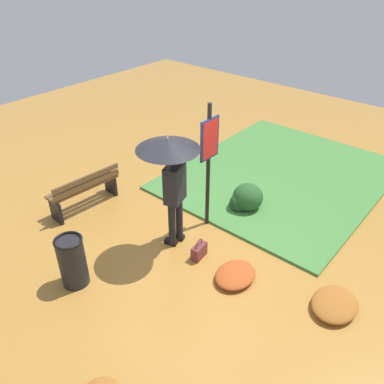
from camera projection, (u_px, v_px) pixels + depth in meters
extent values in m
plane|color=#B27A33|center=(185.00, 247.00, 6.68)|extent=(18.00, 18.00, 0.00)
cube|color=#47843D|center=(281.00, 175.00, 8.69)|extent=(4.80, 4.00, 0.05)
cylinder|color=black|center=(179.00, 220.00, 6.62)|extent=(0.12, 0.12, 0.86)
cylinder|color=black|center=(172.00, 224.00, 6.50)|extent=(0.12, 0.12, 0.86)
cube|color=black|center=(178.00, 237.00, 6.85)|extent=(0.17, 0.24, 0.08)
cube|color=black|center=(171.00, 242.00, 6.73)|extent=(0.17, 0.24, 0.08)
cube|color=#232328|center=(175.00, 184.00, 6.15)|extent=(0.43, 0.34, 0.64)
sphere|color=#8C664C|center=(174.00, 158.00, 5.91)|extent=(0.20, 0.20, 0.20)
ellipsoid|color=black|center=(174.00, 156.00, 5.89)|extent=(0.20, 0.20, 0.15)
cylinder|color=#232328|center=(182.00, 166.00, 6.19)|extent=(0.18, 0.13, 0.18)
cylinder|color=#232328|center=(180.00, 162.00, 6.12)|extent=(0.24, 0.11, 0.33)
cube|color=black|center=(177.00, 156.00, 5.99)|extent=(0.07, 0.04, 0.14)
cylinder|color=#232328|center=(167.00, 175.00, 5.92)|extent=(0.11, 0.10, 0.09)
cylinder|color=#232328|center=(168.00, 169.00, 5.87)|extent=(0.10, 0.09, 0.23)
cylinder|color=#A5A5AD|center=(168.00, 150.00, 5.71)|extent=(0.02, 0.02, 0.41)
cone|color=black|center=(168.00, 144.00, 5.66)|extent=(0.96, 0.96, 0.16)
sphere|color=#A5A5AD|center=(168.00, 137.00, 5.60)|extent=(0.02, 0.02, 0.02)
cylinder|color=black|center=(208.00, 168.00, 6.64)|extent=(0.07, 0.07, 2.30)
cube|color=navy|center=(210.00, 139.00, 6.33)|extent=(0.44, 0.04, 0.70)
cube|color=red|center=(211.00, 139.00, 6.32)|extent=(0.38, 0.01, 0.64)
cube|color=brown|center=(199.00, 251.00, 6.40)|extent=(0.32, 0.18, 0.24)
torus|color=brown|center=(199.00, 244.00, 6.32)|extent=(0.18, 0.04, 0.18)
cube|color=black|center=(111.00, 184.00, 8.00)|extent=(0.09, 0.36, 0.44)
cube|color=black|center=(56.00, 211.00, 7.18)|extent=(0.09, 0.36, 0.44)
cube|color=brown|center=(79.00, 184.00, 7.53)|extent=(1.40, 0.20, 0.04)
cube|color=brown|center=(83.00, 186.00, 7.46)|extent=(1.40, 0.20, 0.04)
cube|color=brown|center=(87.00, 188.00, 7.40)|extent=(1.40, 0.20, 0.04)
cube|color=brown|center=(88.00, 185.00, 7.32)|extent=(1.40, 0.14, 0.10)
cube|color=brown|center=(87.00, 178.00, 7.24)|extent=(1.40, 0.14, 0.10)
cylinder|color=black|center=(73.00, 262.00, 5.78)|extent=(0.40, 0.40, 0.80)
torus|color=black|center=(68.00, 240.00, 5.55)|extent=(0.42, 0.42, 0.04)
ellipsoid|color=#285628|center=(248.00, 197.00, 7.51)|extent=(0.58, 0.58, 0.52)
ellipsoid|color=#1E421E|center=(238.00, 203.00, 7.49)|extent=(0.35, 0.35, 0.35)
ellipsoid|color=#B74C1E|center=(235.00, 275.00, 6.01)|extent=(0.71, 0.57, 0.16)
ellipsoid|color=#A86023|center=(335.00, 304.00, 5.52)|extent=(0.77, 0.61, 0.17)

